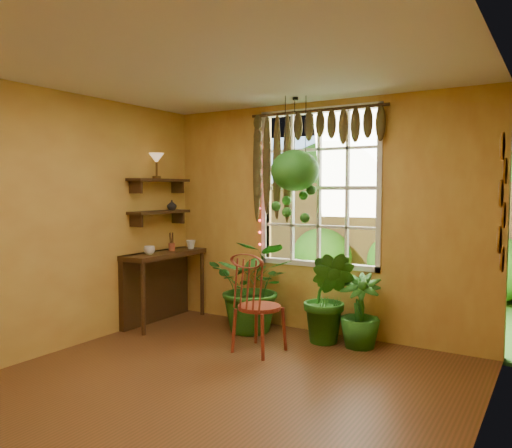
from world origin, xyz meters
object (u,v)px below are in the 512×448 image
Objects in this scene: potted_plant_mid at (329,298)px; hanging_basket at (295,174)px; counter_ledge at (159,279)px; potted_plant_left at (254,286)px; windsor_chair at (257,319)px.

hanging_basket reaches higher than potted_plant_mid.
potted_plant_left reaches higher than counter_ledge.
hanging_basket is at bearing -178.22° from potted_plant_mid.
hanging_basket is (-0.41, -0.01, 1.34)m from potted_plant_mid.
windsor_chair reaches higher than potted_plant_left.
windsor_chair is (1.70, -0.37, -0.21)m from counter_ledge.
hanging_basket reaches higher than potted_plant_left.
potted_plant_mid reaches higher than counter_ledge.
counter_ledge is 1.09× the size of potted_plant_left.
potted_plant_mid is at bearing 1.97° from potted_plant_left.
potted_plant_mid is at bearing 7.17° from counter_ledge.
counter_ledge is at bearing 174.09° from windsor_chair.
counter_ledge is 1.01× the size of windsor_chair.
windsor_chair is 1.64m from hanging_basket.
potted_plant_left is at bearing 130.78° from windsor_chair.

